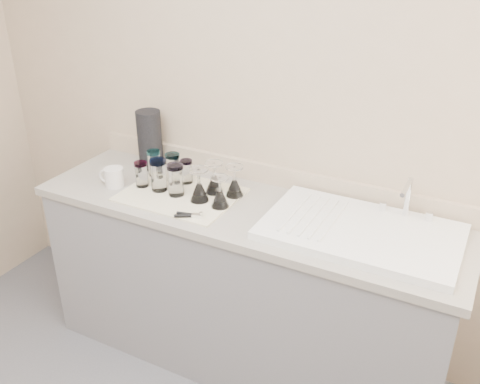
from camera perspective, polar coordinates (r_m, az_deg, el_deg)
The scene contains 17 objects.
room_envelope at distance 1.36m, azimuth -23.06°, elevation 1.63°, with size 3.54×3.50×2.52m.
counter_unit at distance 2.74m, azimuth 0.50°, elevation -9.90°, with size 2.06×0.62×0.90m.
sink_unit at distance 2.32m, azimuth 12.81°, elevation -4.10°, with size 0.82×0.50×0.22m.
dish_towel at distance 2.62m, azimuth -6.35°, elevation -0.25°, with size 0.55×0.42×0.01m, color white.
tumbler_teal at distance 2.80m, azimuth -9.14°, elevation 3.09°, with size 0.07×0.07×0.14m.
tumbler_cyan at distance 2.73m, azimuth -7.16°, elevation 2.67°, with size 0.07×0.07×0.14m.
tumbler_purple at distance 2.70m, azimuth -5.73°, elevation 2.21°, with size 0.06×0.06×0.12m.
tumbler_magenta at distance 2.69m, azimuth -10.47°, elevation 1.90°, with size 0.07×0.07×0.13m.
tumbler_blue at distance 2.63m, azimuth -8.67°, elevation 1.84°, with size 0.08×0.08×0.16m.
tumbler_lavender at distance 2.57m, azimuth -6.87°, elevation 1.32°, with size 0.08×0.08×0.16m.
goblet_back_left at distance 2.59m, azimuth -2.76°, elevation 1.04°, with size 0.09×0.09×0.16m.
goblet_back_right at distance 2.56m, azimuth -0.59°, elevation 0.68°, with size 0.09×0.09×0.15m.
goblet_front_left at distance 2.52m, azimuth -4.36°, elevation 0.24°, with size 0.09×0.09×0.16m.
goblet_front_right at distance 2.46m, azimuth -2.15°, elevation -0.49°, with size 0.08×0.08×0.15m.
can_opener at distance 2.40m, azimuth -5.46°, elevation -2.48°, with size 0.12×0.08×0.02m.
white_mug at distance 2.75m, azimuth -13.33°, elevation 1.55°, with size 0.14×0.11×0.10m.
paper_towel_roll at distance 2.91m, azimuth -9.60°, elevation 5.55°, with size 0.16×0.16×0.31m.
Camera 1 is at (1.00, -0.76, 2.08)m, focal length 40.00 mm.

